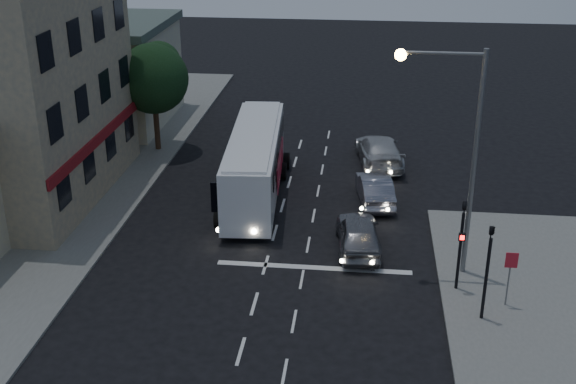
# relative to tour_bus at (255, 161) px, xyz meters

# --- Properties ---
(ground) EXTENTS (120.00, 120.00, 0.00)m
(ground) POSITION_rel_tour_bus_xyz_m (1.50, -9.11, -1.81)
(ground) COLOR black
(sidewalk_far) EXTENTS (12.00, 50.00, 0.12)m
(sidewalk_far) POSITION_rel_tour_bus_xyz_m (-11.50, -1.11, -1.75)
(sidewalk_far) COLOR slate
(sidewalk_far) RESTS_ON ground
(road_markings) EXTENTS (8.00, 30.55, 0.01)m
(road_markings) POSITION_rel_tour_bus_xyz_m (2.79, -5.81, -1.81)
(road_markings) COLOR silver
(road_markings) RESTS_ON ground
(tour_bus) EXTENTS (3.01, 11.06, 3.36)m
(tour_bus) POSITION_rel_tour_bus_xyz_m (0.00, 0.00, 0.00)
(tour_bus) COLOR white
(tour_bus) RESTS_ON ground
(car_suv) EXTENTS (2.20, 4.61, 1.52)m
(car_suv) POSITION_rel_tour_bus_xyz_m (5.26, -5.31, -1.05)
(car_suv) COLOR gray
(car_suv) RESTS_ON ground
(car_sedan_a) EXTENTS (2.06, 4.43, 1.41)m
(car_sedan_a) POSITION_rel_tour_bus_xyz_m (5.95, -0.23, -1.11)
(car_sedan_a) COLOR gray
(car_sedan_a) RESTS_ON ground
(car_sedan_b) EXTENTS (3.01, 5.77, 1.60)m
(car_sedan_b) POSITION_rel_tour_bus_xyz_m (6.18, 5.12, -1.02)
(car_sedan_b) COLOR silver
(car_sedan_b) RESTS_ON ground
(traffic_signal_main) EXTENTS (0.25, 0.35, 4.10)m
(traffic_signal_main) POSITION_rel_tour_bus_xyz_m (9.10, -8.34, 0.61)
(traffic_signal_main) COLOR black
(traffic_signal_main) RESTS_ON sidewalk_near
(traffic_signal_side) EXTENTS (0.18, 0.15, 4.10)m
(traffic_signal_side) POSITION_rel_tour_bus_xyz_m (9.80, -10.31, 0.61)
(traffic_signal_side) COLOR black
(traffic_signal_side) RESTS_ON sidewalk_near
(regulatory_sign) EXTENTS (0.45, 0.12, 2.20)m
(regulatory_sign) POSITION_rel_tour_bus_xyz_m (10.80, -9.35, -0.22)
(regulatory_sign) COLOR slate
(regulatory_sign) RESTS_ON sidewalk_near
(streetlight) EXTENTS (3.32, 0.44, 9.00)m
(streetlight) POSITION_rel_tour_bus_xyz_m (8.85, -6.91, 3.92)
(streetlight) COLOR slate
(streetlight) RESTS_ON sidewalk_near
(low_building_north) EXTENTS (9.40, 9.40, 6.50)m
(low_building_north) POSITION_rel_tour_bus_xyz_m (-12.00, 10.89, 1.58)
(low_building_north) COLOR beige
(low_building_north) RESTS_ON sidewalk_far
(street_tree) EXTENTS (4.00, 4.00, 6.20)m
(street_tree) POSITION_rel_tour_bus_xyz_m (-6.70, 5.91, 2.68)
(street_tree) COLOR black
(street_tree) RESTS_ON sidewalk_far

